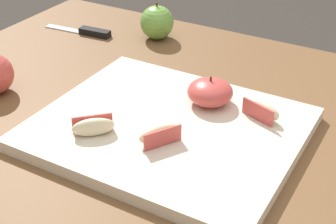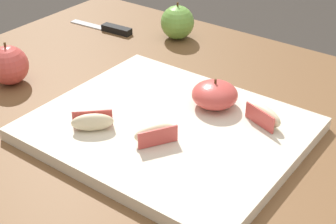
# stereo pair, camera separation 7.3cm
# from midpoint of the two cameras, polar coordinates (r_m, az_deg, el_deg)

# --- Properties ---
(dining_table) EXTENTS (1.20, 0.80, 0.74)m
(dining_table) POSITION_cam_midpoint_polar(r_m,az_deg,el_deg) (0.81, 2.83, -10.20)
(dining_table) COLOR brown
(dining_table) RESTS_ON ground_plane
(cutting_board) EXTENTS (0.38, 0.32, 0.02)m
(cutting_board) POSITION_cam_midpoint_polar(r_m,az_deg,el_deg) (0.75, -2.80, -2.02)
(cutting_board) COLOR beige
(cutting_board) RESTS_ON dining_table
(apple_half_skin_up) EXTENTS (0.07, 0.07, 0.05)m
(apple_half_skin_up) POSITION_cam_midpoint_polar(r_m,az_deg,el_deg) (0.79, 2.15, 2.22)
(apple_half_skin_up) COLOR #D14C47
(apple_half_skin_up) RESTS_ON cutting_board
(apple_wedge_near_knife) EXTENTS (0.06, 0.06, 0.03)m
(apple_wedge_near_knife) POSITION_cam_midpoint_polar(r_m,az_deg,el_deg) (0.73, -11.39, -1.73)
(apple_wedge_near_knife) COLOR beige
(apple_wedge_near_knife) RESTS_ON cutting_board
(apple_wedge_right) EXTENTS (0.06, 0.04, 0.03)m
(apple_wedge_right) POSITION_cam_midpoint_polar(r_m,az_deg,el_deg) (0.76, 7.95, 0.20)
(apple_wedge_right) COLOR beige
(apple_wedge_right) RESTS_ON cutting_board
(apple_wedge_middle) EXTENTS (0.05, 0.06, 0.03)m
(apple_wedge_middle) POSITION_cam_midpoint_polar(r_m,az_deg,el_deg) (0.70, -4.01, -2.61)
(apple_wedge_middle) COLOR beige
(apple_wedge_middle) RESTS_ON cutting_board
(paring_knife) EXTENTS (0.16, 0.03, 0.01)m
(paring_knife) POSITION_cam_midpoint_polar(r_m,az_deg,el_deg) (1.11, -10.82, 8.91)
(paring_knife) COLOR silver
(paring_knife) RESTS_ON dining_table
(whole_apple_granny_green) EXTENTS (0.07, 0.07, 0.08)m
(whole_apple_granny_green) POSITION_cam_midpoint_polar(r_m,az_deg,el_deg) (1.06, -3.27, 10.10)
(whole_apple_granny_green) COLOR #70AD47
(whole_apple_granny_green) RESTS_ON dining_table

